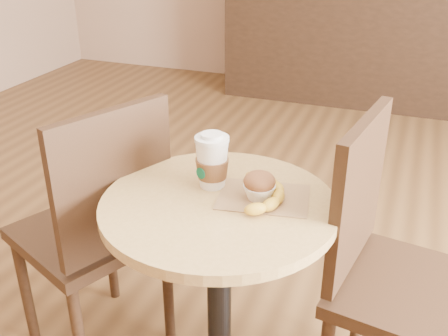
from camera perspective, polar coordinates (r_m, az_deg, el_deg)
name	(u,v)px	position (r m, az deg, el deg)	size (l,w,h in m)	color
cafe_table	(219,276)	(1.52, -0.54, -11.64)	(0.63, 0.63, 0.75)	black
chair_left	(99,227)	(1.74, -13.47, -6.32)	(0.55, 0.55, 0.95)	#321F11
chair_right	(392,270)	(1.58, 17.85, -10.57)	(0.49, 0.49, 0.96)	#321F11
service_counter	(364,37)	(4.53, 15.04, 13.59)	(2.30, 0.65, 1.04)	black
kraft_bag	(264,197)	(1.41, 4.34, -3.17)	(0.24, 0.18, 0.00)	olive
coffee_cup	(212,163)	(1.43, -1.30, 0.57)	(0.09, 0.10, 0.16)	white
muffin	(259,186)	(1.38, 3.87, -1.92)	(0.09, 0.09, 0.08)	white
banana	(262,193)	(1.39, 4.19, -2.76)	(0.15, 0.23, 0.03)	gold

